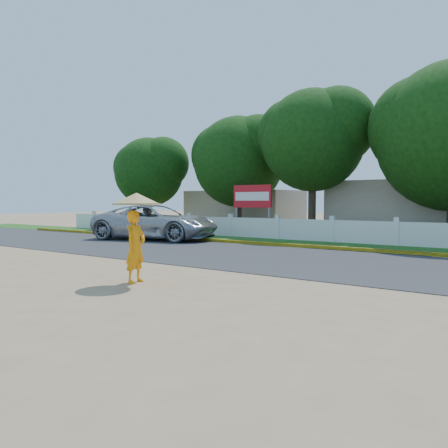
% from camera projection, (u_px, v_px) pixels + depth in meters
% --- Properties ---
extents(ground, '(120.00, 120.00, 0.00)m').
position_uv_depth(ground, '(183.00, 274.00, 12.16)').
color(ground, '#9E8460').
rests_on(ground, ground).
extents(road, '(60.00, 7.00, 0.02)m').
position_uv_depth(road, '(264.00, 256.00, 15.83)').
color(road, '#38383A').
rests_on(road, ground).
extents(grass_verge, '(60.00, 3.50, 0.03)m').
position_uv_depth(grass_verge, '(320.00, 245.00, 20.12)').
color(grass_verge, '#2D601E').
rests_on(grass_verge, ground).
extents(curb, '(40.00, 0.18, 0.16)m').
position_uv_depth(curb, '(305.00, 246.00, 18.73)').
color(curb, yellow).
rests_on(curb, ground).
extents(fence, '(40.00, 0.10, 1.10)m').
position_uv_depth(fence, '(332.00, 231.00, 21.28)').
color(fence, silver).
rests_on(fence, ground).
extents(building_near, '(10.00, 6.00, 3.20)m').
position_uv_depth(building_near, '(427.00, 208.00, 25.06)').
color(building_near, '#B7AD99').
rests_on(building_near, ground).
extents(building_far, '(8.00, 5.00, 2.80)m').
position_uv_depth(building_far, '(245.00, 209.00, 33.35)').
color(building_far, '#B7AD99').
rests_on(building_far, ground).
extents(vehicle, '(7.12, 4.47, 1.84)m').
position_uv_depth(vehicle, '(156.00, 222.00, 22.84)').
color(vehicle, '#A0A4A8').
rests_on(vehicle, ground).
extents(monk_with_parasol, '(1.22, 1.22, 2.23)m').
position_uv_depth(monk_with_parasol, '(136.00, 224.00, 10.74)').
color(monk_with_parasol, orange).
rests_on(monk_with_parasol, ground).
extents(billboard, '(2.50, 0.13, 2.95)m').
position_uv_depth(billboard, '(252.00, 199.00, 25.10)').
color(billboard, gray).
rests_on(billboard, ground).
extents(tree_row, '(36.34, 7.42, 8.67)m').
position_uv_depth(tree_row, '(381.00, 145.00, 22.85)').
color(tree_row, '#473828').
rests_on(tree_row, ground).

